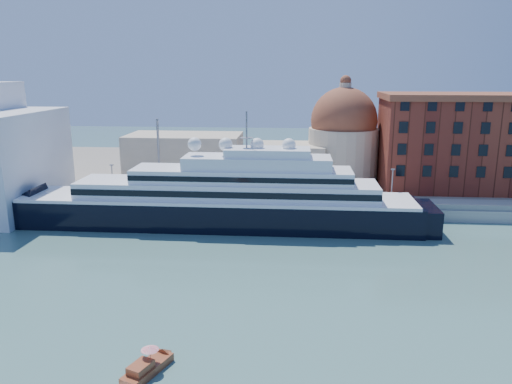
{
  "coord_description": "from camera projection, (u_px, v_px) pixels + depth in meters",
  "views": [
    {
      "loc": [
        10.04,
        -72.43,
        30.57
      ],
      "look_at": [
        2.55,
        18.0,
        8.38
      ],
      "focal_mm": 35.0,
      "sensor_mm": 36.0,
      "label": 1
    }
  ],
  "objects": [
    {
      "name": "service_barge",
      "position": [
        47.0,
        218.0,
        103.63
      ],
      "size": [
        11.77,
        6.39,
        2.52
      ],
      "rotation": [
        0.0,
        0.0,
        0.25
      ],
      "color": "white",
      "rests_on": "ground"
    },
    {
      "name": "ground",
      "position": [
        230.0,
        271.0,
        78.18
      ],
      "size": [
        400.0,
        400.0,
        0.0
      ],
      "primitive_type": "plane",
      "color": "#375F5E",
      "rests_on": "ground"
    },
    {
      "name": "quay_fence",
      "position": [
        248.0,
        203.0,
        106.0
      ],
      "size": [
        180.0,
        0.1,
        1.2
      ],
      "primitive_type": "cube",
      "color": "slate",
      "rests_on": "quay"
    },
    {
      "name": "quay",
      "position": [
        250.0,
        206.0,
        110.8
      ],
      "size": [
        180.0,
        10.0,
        2.5
      ],
      "primitive_type": "cube",
      "color": "gray",
      "rests_on": "ground"
    },
    {
      "name": "lamp_posts",
      "position": [
        192.0,
        169.0,
        108.09
      ],
      "size": [
        120.8,
        2.4,
        18.0
      ],
      "color": "slate",
      "rests_on": "quay"
    },
    {
      "name": "superyacht",
      "position": [
        204.0,
        203.0,
        100.0
      ],
      "size": [
        89.98,
        12.47,
        26.89
      ],
      "color": "black",
      "rests_on": "ground"
    },
    {
      "name": "church",
      "position": [
        283.0,
        147.0,
        130.95
      ],
      "size": [
        66.0,
        18.0,
        25.5
      ],
      "color": "beige",
      "rests_on": "land"
    },
    {
      "name": "water_taxi",
      "position": [
        146.0,
        368.0,
        51.42
      ],
      "size": [
        4.32,
        6.63,
        2.99
      ],
      "rotation": [
        0.0,
        0.0,
        -0.39
      ],
      "color": "brown",
      "rests_on": "ground"
    },
    {
      "name": "land",
      "position": [
        263.0,
        171.0,
        150.55
      ],
      "size": [
        260.0,
        72.0,
        2.0
      ],
      "primitive_type": "cube",
      "color": "slate",
      "rests_on": "ground"
    },
    {
      "name": "warehouse",
      "position": [
        470.0,
        141.0,
        121.07
      ],
      "size": [
        43.0,
        19.0,
        23.25
      ],
      "color": "maroon",
      "rests_on": "land"
    }
  ]
}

